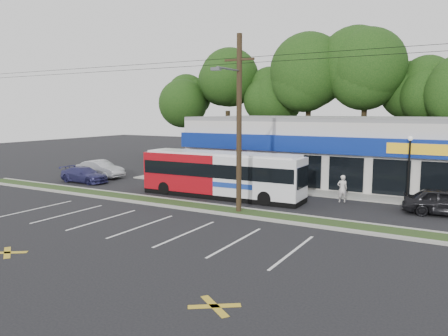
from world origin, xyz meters
TOP-DOWN VIEW (x-y plane):
  - ground at (0.00, 0.00)m, footprint 120.00×120.00m
  - grass_strip at (0.00, 1.00)m, footprint 40.00×1.60m
  - curb_south at (0.00, 0.15)m, footprint 40.00×0.25m
  - curb_north at (0.00, 1.85)m, footprint 40.00×0.25m
  - sidewalk at (5.00, 9.00)m, footprint 32.00×2.20m
  - strip_mall at (5.50, 15.91)m, footprint 25.00×12.55m
  - utility_pole at (2.83, 0.93)m, footprint 50.00×2.77m
  - lamp_post at (11.00, 8.80)m, footprint 0.30×0.30m
  - tree_line at (4.00, 26.00)m, footprint 46.76×6.76m
  - metrobus at (-0.17, 4.50)m, footprint 11.41×2.72m
  - car_dark at (13.29, 6.28)m, footprint 4.67×2.39m
  - car_silver at (-13.80, 6.83)m, footprint 4.56×1.69m
  - car_blue at (-13.00, 4.24)m, footprint 4.41×1.88m
  - pedestrian_a at (7.35, 6.93)m, footprint 0.77×0.67m
  - pedestrian_b at (2.00, 6.16)m, footprint 0.93×0.73m

SIDE VIEW (x-z plane):
  - ground at x=0.00m, z-range 0.00..0.00m
  - sidewalk at x=5.00m, z-range 0.00..0.10m
  - grass_strip at x=0.00m, z-range 0.00..0.12m
  - curb_south at x=0.00m, z-range 0.00..0.14m
  - curb_north at x=0.00m, z-range 0.00..0.14m
  - car_blue at x=-13.00m, z-range 0.00..1.27m
  - car_silver at x=-13.80m, z-range 0.00..1.49m
  - car_dark at x=13.29m, z-range 0.00..1.52m
  - pedestrian_a at x=7.35m, z-range 0.00..1.76m
  - pedestrian_b at x=2.00m, z-range 0.00..1.87m
  - metrobus at x=-0.17m, z-range 0.09..3.14m
  - strip_mall at x=5.50m, z-range 0.00..5.30m
  - lamp_post at x=11.00m, z-range 0.55..4.80m
  - utility_pole at x=2.83m, z-range 0.41..10.41m
  - tree_line at x=4.00m, z-range 2.50..14.33m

